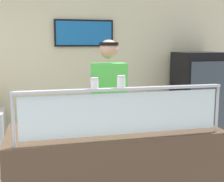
{
  "coord_description": "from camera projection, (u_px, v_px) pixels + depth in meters",
  "views": [
    {
      "loc": [
        0.28,
        -2.18,
        1.7
      ],
      "look_at": [
        0.94,
        0.44,
        1.29
      ],
      "focal_mm": 48.0,
      "sensor_mm": 36.0,
      "label": 1
    }
  ],
  "objects": [
    {
      "name": "parmesan_shaker",
      "position": [
        95.0,
        84.0,
        2.29
      ],
      "size": [
        0.06,
        0.06,
        0.09
      ],
      "color": "white",
      "rests_on": "sneeze_guard"
    },
    {
      "name": "serving_counter",
      "position": [
        113.0,
        177.0,
        2.82
      ],
      "size": [
        1.89,
        0.79,
        0.95
      ],
      "primitive_type": "cube",
      "color": "#4C3828",
      "rests_on": "ground"
    },
    {
      "name": "shop_rear_unit",
      "position": [
        80.0,
        67.0,
        4.69
      ],
      "size": [
        6.29,
        0.13,
        2.7
      ],
      "color": "beige",
      "rests_on": "ground"
    },
    {
      "name": "worker_figure",
      "position": [
        109.0,
        106.0,
        3.41
      ],
      "size": [
        0.41,
        0.5,
        1.76
      ],
      "color": "#23232D",
      "rests_on": "ground"
    },
    {
      "name": "sneeze_guard",
      "position": [
        124.0,
        106.0,
        2.38
      ],
      "size": [
        1.71,
        0.06,
        0.42
      ],
      "color": "#B2B5BC",
      "rests_on": "serving_counter"
    },
    {
      "name": "pizza_server",
      "position": [
        125.0,
        120.0,
        2.85
      ],
      "size": [
        0.08,
        0.28,
        0.01
      ],
      "primitive_type": "cube",
      "rotation": [
        0.0,
        0.0,
        0.0
      ],
      "color": "#ADAFB7",
      "rests_on": "pizza_tray"
    },
    {
      "name": "pepper_flake_shaker",
      "position": [
        121.0,
        82.0,
        2.35
      ],
      "size": [
        0.07,
        0.07,
        0.1
      ],
      "color": "white",
      "rests_on": "sneeze_guard"
    },
    {
      "name": "pizza_tray",
      "position": [
        126.0,
        122.0,
        2.88
      ],
      "size": [
        0.42,
        0.42,
        0.04
      ],
      "color": "#9EA0A8",
      "rests_on": "serving_counter"
    },
    {
      "name": "drink_fridge",
      "position": [
        198.0,
        102.0,
        4.79
      ],
      "size": [
        0.71,
        0.61,
        1.59
      ],
      "color": "black",
      "rests_on": "ground"
    }
  ]
}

